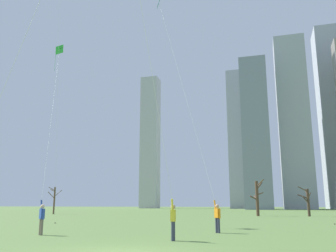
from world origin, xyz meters
The scene contains 11 objects.
kite_flyer_foreground_right_orange centered at (0.40, 3.59, 4.15)m, with size 1.33×5.69×14.95m.
kite_flyer_midfield_right_green centered at (-8.34, 7.81, 3.86)m, with size 7.08×11.30×16.61m.
kite_flyer_far_back_teal centered at (0.49, 11.55, 5.57)m, with size 6.40×8.07×20.61m.
bare_tree_rightmost centered at (9.76, 41.33, 2.09)m, with size 1.68×2.94×4.02m.
bare_tree_left_of_center centered at (-29.53, 41.56, 2.36)m, with size 1.51×2.22×4.40m.
bare_tree_leftmost centered at (3.17, 41.05, 2.62)m, with size 2.12×3.44×4.96m.
skyline_wide_slab centered at (-3.54, 120.52, 25.50)m, with size 10.60×5.26×51.01m.
skyline_mid_tower_left centered at (-40.59, 124.00, 26.46)m, with size 6.90×5.77×52.91m.
skyline_tall_tower centered at (29.16, 124.16, 32.53)m, with size 11.03×11.79×65.07m.
skyline_slender_spire centered at (1.66, 102.97, 23.82)m, with size 8.35×9.20×47.64m.
skyline_mid_tower_right centered at (13.71, 111.02, 28.49)m, with size 9.82×10.28×56.98m.
Camera 1 is at (4.98, -11.75, 1.64)m, focal length 38.48 mm.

